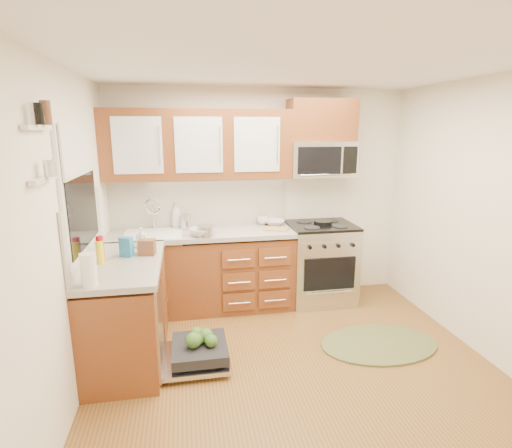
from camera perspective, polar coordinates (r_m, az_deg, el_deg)
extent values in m
plane|color=brown|center=(3.67, 5.99, -20.42)|extent=(3.50, 3.50, 0.00)
plane|color=white|center=(3.09, 7.21, 21.86)|extent=(3.50, 3.50, 0.00)
cube|color=white|center=(4.82, 0.57, 3.98)|extent=(3.50, 0.04, 2.50)
cube|color=white|center=(1.67, 24.70, -16.20)|extent=(3.50, 0.04, 2.50)
cube|color=white|center=(3.14, -25.71, -2.52)|extent=(0.04, 3.50, 2.50)
cube|color=white|center=(4.02, 31.20, 0.09)|extent=(0.04, 3.50, 2.50)
cube|color=#5E2E15|center=(4.66, -7.60, -6.98)|extent=(2.05, 0.60, 0.85)
cube|color=#5E2E15|center=(3.85, -17.98, -12.13)|extent=(0.60, 1.25, 0.85)
cube|color=#A59F97|center=(4.51, -7.78, -1.36)|extent=(2.07, 0.64, 0.05)
cube|color=#A59F97|center=(3.67, -18.36, -5.41)|extent=(0.64, 1.27, 0.05)
cube|color=beige|center=(4.73, -8.07, 3.18)|extent=(2.05, 0.02, 0.57)
cube|color=beige|center=(3.64, -23.31, -0.89)|extent=(0.02, 1.25, 0.57)
cube|color=#5E2E15|center=(4.76, 9.33, 14.39)|extent=(0.76, 0.35, 0.47)
cube|color=white|center=(3.52, -24.02, 9.66)|extent=(0.02, 0.96, 0.40)
cube|color=white|center=(2.70, -28.77, 11.99)|extent=(0.04, 0.40, 0.03)
cube|color=white|center=(2.72, -28.06, 5.68)|extent=(0.04, 0.40, 0.03)
cylinder|color=black|center=(4.76, 9.55, 0.24)|extent=(0.29, 0.29, 0.04)
cylinder|color=silver|center=(4.28, -7.17, -0.98)|extent=(0.26, 0.26, 0.12)
cube|color=tan|center=(4.53, 2.86, -0.72)|extent=(0.31, 0.26, 0.02)
cylinder|color=silver|center=(4.60, -10.04, 0.34)|extent=(0.14, 0.14, 0.18)
cylinder|color=white|center=(3.15, -22.79, -6.06)|extent=(0.15, 0.15, 0.25)
cylinder|color=yellow|center=(3.63, -21.39, -3.80)|extent=(0.08, 0.08, 0.20)
cylinder|color=#B50F1F|center=(3.65, -21.34, -3.41)|extent=(0.07, 0.07, 0.23)
cube|color=brown|center=(3.76, -15.30, -3.20)|extent=(0.16, 0.13, 0.14)
cube|color=teal|center=(3.76, -18.03, -3.13)|extent=(0.13, 0.11, 0.18)
imported|color=#999999|center=(4.76, 2.67, 0.23)|extent=(0.29, 0.29, 0.06)
imported|color=#999999|center=(4.31, -7.69, -1.14)|extent=(0.29, 0.29, 0.08)
imported|color=#999999|center=(4.78, 0.97, 0.59)|extent=(0.15, 0.15, 0.11)
imported|color=#999999|center=(4.70, -11.33, 1.28)|extent=(0.13, 0.13, 0.30)
imported|color=#999999|center=(3.99, -16.02, -1.88)|extent=(0.10, 0.10, 0.20)
imported|color=#999999|center=(3.81, -15.86, -2.95)|extent=(0.12, 0.12, 0.15)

